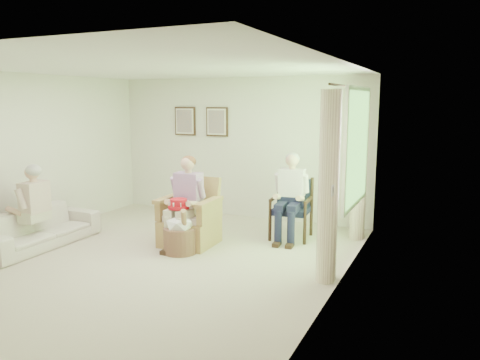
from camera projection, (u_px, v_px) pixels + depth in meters
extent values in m
plane|color=beige|center=(157.00, 259.00, 6.50)|extent=(5.50, 5.50, 0.00)
cube|color=silver|center=(239.00, 148.00, 8.75)|extent=(5.00, 0.04, 2.60)
cube|color=silver|center=(21.00, 157.00, 7.31)|extent=(0.04, 5.50, 2.60)
cube|color=silver|center=(339.00, 179.00, 5.26)|extent=(0.04, 5.50, 2.60)
cube|color=white|center=(151.00, 67.00, 6.07)|extent=(5.00, 5.50, 0.02)
cube|color=#2D6B23|center=(357.00, 147.00, 6.31)|extent=(0.02, 1.40, 1.50)
cube|color=white|center=(359.00, 89.00, 6.18)|extent=(0.04, 1.52, 0.06)
cube|color=white|center=(354.00, 204.00, 6.44)|extent=(0.04, 1.52, 0.06)
cylinder|color=#382114|center=(352.00, 87.00, 6.21)|extent=(0.03, 2.50, 0.03)
cylinder|color=#F9F1C3|center=(328.00, 188.00, 5.55)|extent=(0.34, 0.34, 2.30)
cylinder|color=#F9F1C3|center=(359.00, 167.00, 7.31)|extent=(0.34, 0.34, 2.30)
cube|color=#382114|center=(185.00, 121.00, 9.12)|extent=(0.45, 0.03, 0.55)
cube|color=silver|center=(185.00, 121.00, 9.10)|extent=(0.39, 0.01, 0.49)
cube|color=tan|center=(184.00, 121.00, 9.09)|extent=(0.33, 0.01, 0.43)
cube|color=#382114|center=(217.00, 122.00, 8.83)|extent=(0.45, 0.03, 0.55)
cube|color=silver|center=(217.00, 122.00, 8.81)|extent=(0.39, 0.01, 0.49)
cube|color=tan|center=(216.00, 122.00, 8.80)|extent=(0.33, 0.01, 0.43)
cube|color=tan|center=(190.00, 232.00, 7.13)|extent=(0.75, 0.74, 0.40)
cube|color=beige|center=(188.00, 217.00, 7.06)|extent=(0.58, 0.57, 0.09)
cube|color=tan|center=(199.00, 195.00, 7.32)|extent=(0.70, 0.21, 0.59)
cube|color=tan|center=(170.00, 207.00, 7.21)|extent=(0.09, 0.68, 0.28)
cube|color=tan|center=(210.00, 212.00, 6.92)|extent=(0.09, 0.68, 0.28)
cylinder|color=black|center=(269.00, 228.00, 7.34)|extent=(0.05, 0.05, 0.40)
cylinder|color=black|center=(303.00, 232.00, 7.11)|extent=(0.05, 0.05, 0.40)
cylinder|color=black|center=(280.00, 220.00, 7.80)|extent=(0.05, 0.05, 0.40)
cylinder|color=black|center=(312.00, 224.00, 7.58)|extent=(0.05, 0.05, 0.40)
cube|color=#1C1F3E|center=(291.00, 211.00, 7.42)|extent=(0.53, 0.51, 0.09)
cube|color=#1C1F3E|center=(296.00, 192.00, 7.60)|extent=(0.50, 0.06, 0.46)
imported|color=silver|center=(38.00, 228.00, 7.03)|extent=(1.89, 0.74, 0.55)
cube|color=beige|center=(188.00, 206.00, 7.03)|extent=(0.40, 0.26, 0.16)
cube|color=#B687BF|center=(189.00, 188.00, 7.01)|extent=(0.39, 0.24, 0.46)
sphere|color=#DDAD8E|center=(188.00, 164.00, 6.93)|extent=(0.21, 0.21, 0.21)
ellipsoid|color=brown|center=(189.00, 162.00, 6.95)|extent=(0.22, 0.22, 0.18)
cube|color=beige|center=(175.00, 212.00, 6.89)|extent=(0.14, 0.44, 0.13)
cube|color=beige|center=(186.00, 213.00, 6.80)|extent=(0.14, 0.44, 0.13)
cylinder|color=beige|center=(168.00, 233.00, 6.75)|extent=(0.12, 0.12, 0.50)
cylinder|color=beige|center=(180.00, 235.00, 6.67)|extent=(0.12, 0.12, 0.50)
cube|color=#191A37|center=(291.00, 201.00, 7.39)|extent=(0.40, 0.26, 0.16)
cube|color=white|center=(292.00, 183.00, 7.36)|extent=(0.39, 0.24, 0.46)
sphere|color=#DDAD8E|center=(292.00, 160.00, 7.29)|extent=(0.21, 0.21, 0.21)
ellipsoid|color=#B7B2AD|center=(293.00, 158.00, 7.31)|extent=(0.22, 0.22, 0.18)
cube|color=#191A37|center=(281.00, 206.00, 7.24)|extent=(0.14, 0.44, 0.13)
cube|color=#191A37|center=(293.00, 207.00, 7.16)|extent=(0.14, 0.44, 0.13)
cylinder|color=#191A37|center=(276.00, 226.00, 7.11)|extent=(0.12, 0.12, 0.51)
cylinder|color=#191A37|center=(288.00, 228.00, 7.03)|extent=(0.12, 0.12, 0.51)
cube|color=beige|center=(35.00, 215.00, 6.95)|extent=(0.42, 0.26, 0.16)
cube|color=beige|center=(35.00, 196.00, 6.92)|extent=(0.41, 0.24, 0.46)
sphere|color=#DDAD8E|center=(32.00, 172.00, 6.85)|extent=(0.21, 0.21, 0.21)
ellipsoid|color=#B7B2AD|center=(33.00, 170.00, 6.87)|extent=(0.22, 0.22, 0.18)
cube|color=beige|center=(18.00, 221.00, 6.80)|extent=(0.14, 0.44, 0.13)
cube|color=beige|center=(28.00, 222.00, 6.72)|extent=(0.14, 0.44, 0.13)
cylinder|color=beige|center=(7.00, 239.00, 6.66)|extent=(0.12, 0.12, 0.39)
cylinder|color=beige|center=(17.00, 241.00, 6.58)|extent=(0.12, 0.12, 0.39)
cylinder|color=red|center=(179.00, 207.00, 6.77)|extent=(0.31, 0.31, 0.04)
cylinder|color=red|center=(179.00, 203.00, 6.76)|extent=(0.24, 0.24, 0.12)
cube|color=white|center=(186.00, 204.00, 6.71)|extent=(0.04, 0.01, 0.05)
cube|color=white|center=(187.00, 202.00, 6.81)|extent=(0.04, 0.04, 0.05)
cube|color=white|center=(183.00, 201.00, 6.88)|extent=(0.01, 0.04, 0.05)
cube|color=white|center=(177.00, 201.00, 6.88)|extent=(0.04, 0.04, 0.05)
cube|color=white|center=(171.00, 202.00, 6.81)|extent=(0.04, 0.01, 0.05)
cube|color=white|center=(170.00, 204.00, 6.72)|extent=(0.04, 0.04, 0.05)
cube|color=white|center=(174.00, 205.00, 6.65)|extent=(0.01, 0.05, 0.05)
cube|color=white|center=(181.00, 205.00, 6.64)|extent=(0.04, 0.04, 0.05)
cylinder|color=#A7725A|center=(180.00, 240.00, 6.73)|extent=(0.53, 0.53, 0.37)
ellipsoid|color=white|center=(180.00, 224.00, 6.69)|extent=(0.43, 0.43, 0.26)
cylinder|color=#A57F56|center=(184.00, 226.00, 6.60)|extent=(0.19, 0.34, 0.56)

